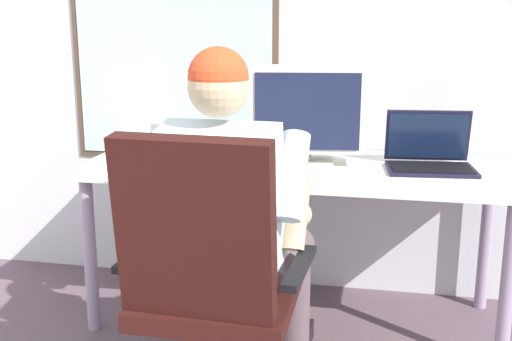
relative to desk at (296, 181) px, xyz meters
name	(u,v)px	position (x,y,z in m)	size (l,w,h in m)	color
wall_rear	(282,28)	(-0.13, 0.41, 0.64)	(5.02, 0.08, 2.56)	silver
desk	(296,181)	(0.00, 0.00, 0.00)	(1.83, 0.69, 0.72)	#94849C
office_chair	(208,273)	(-0.14, -0.91, -0.06)	(0.60, 0.58, 1.02)	black
person_seated	(232,222)	(-0.13, -0.64, 0.01)	(0.54, 0.81, 1.25)	#58454C
crt_monitor	(307,110)	(0.04, 0.01, 0.31)	(0.49, 0.24, 0.42)	beige
laptop	(429,153)	(0.55, 0.04, 0.14)	(0.38, 0.31, 0.24)	black
wine_glass	(198,146)	(-0.38, -0.18, 0.18)	(0.08, 0.08, 0.15)	silver
desk_speaker	(238,141)	(-0.28, 0.11, 0.15)	(0.09, 0.08, 0.14)	black
book_stack	(188,146)	(-0.51, 0.09, 0.12)	(0.19, 0.14, 0.08)	#63398A
cd_case	(154,164)	(-0.60, -0.14, 0.08)	(0.15, 0.13, 0.01)	#262734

